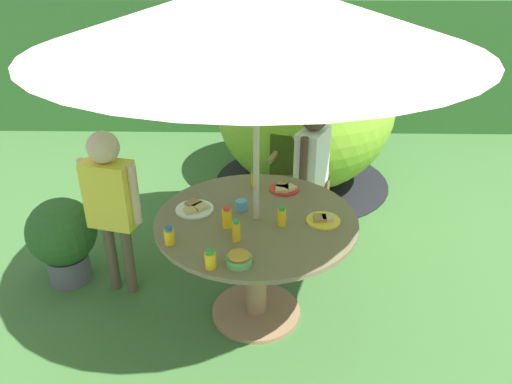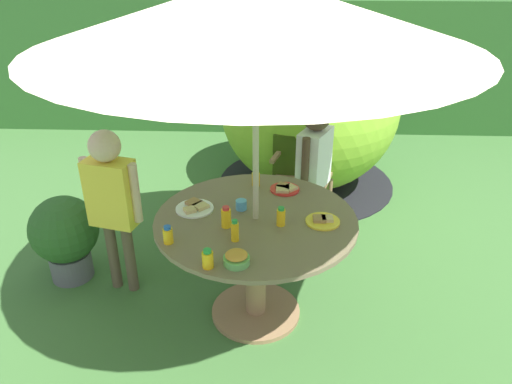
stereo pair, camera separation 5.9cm
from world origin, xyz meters
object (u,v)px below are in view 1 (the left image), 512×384
Objects in this scene: juice_bottle_mid_left at (227,218)px; patio_umbrella at (256,12)px; wooden_chair at (303,164)px; juice_bottle_far_right at (169,236)px; child_in_white_shirt at (312,159)px; child_in_yellow_shirt at (110,195)px; juice_bottle_near_left at (210,260)px; plate_mid_right at (195,208)px; juice_bottle_front_edge at (255,179)px; snack_bowl at (239,259)px; juice_bottle_center_back at (236,231)px; juice_bottle_near_right at (282,217)px; dome_tent at (305,105)px; plate_center_front at (284,188)px; potted_plant at (63,237)px; plate_far_left at (323,220)px; garden_table at (256,246)px; cup_near at (241,205)px.

patio_umbrella is at bearing 32.36° from juice_bottle_mid_left.
wooden_chair is 1.78m from juice_bottle_far_right.
child_in_yellow_shirt is at bearing -40.36° from child_in_white_shirt.
juice_bottle_near_left is at bearing -40.98° from juice_bottle_far_right.
plate_mid_right is 0.50m from juice_bottle_front_edge.
snack_bowl is 1.06× the size of juice_bottle_center_back.
child_in_yellow_shirt is 9.16× the size of juice_bottle_center_back.
wooden_chair is 8.11× the size of juice_bottle_near_right.
juice_bottle_center_back reaches higher than juice_bottle_front_edge.
dome_tent is 1.63× the size of child_in_white_shirt.
juice_bottle_near_left is at bearing -113.96° from patio_umbrella.
plate_center_front is (1.14, 0.13, -0.01)m from child_in_yellow_shirt.
plate_mid_right is at bearing -106.56° from wooden_chair.
plate_far_left is (1.79, -0.38, 0.39)m from potted_plant.
snack_bowl is at bearing 13.54° from juice_bottle_near_left.
juice_bottle_far_right is at bearing -163.63° from plate_far_left.
patio_umbrella is 2.33m from dome_tent.
juice_bottle_near_left is (0.16, -0.60, 0.04)m from plate_mid_right.
plate_mid_right is 0.45m from juice_bottle_center_back.
potted_plant is (-1.38, 0.35, -0.17)m from garden_table.
plate_center_front is 1.49× the size of juice_bottle_mid_left.
juice_bottle_near_right is (-0.03, -0.45, 0.04)m from plate_center_front.
cup_near reaches higher than plate_center_front.
dome_tent reaches higher than juice_bottle_near_left.
patio_umbrella is 19.39× the size of juice_bottle_near_right.
plate_center_front is at bearing 64.09° from patio_umbrella.
dome_tent reaches higher than wooden_chair.
garden_table is 17.80× the size of cup_near.
plate_mid_right reaches higher than potted_plant.
juice_bottle_far_right is at bearing -148.51° from patio_umbrella.
child_in_yellow_shirt is at bearing -173.40° from plate_center_front.
garden_table is at bearing -47.33° from cup_near.
juice_bottle_mid_left is at bearing 103.53° from snack_bowl.
child_in_white_shirt is 1.44m from juice_bottle_far_right.
plate_center_front is 1.65× the size of juice_bottle_near_right.
wooden_chair is at bearing 80.48° from juice_bottle_near_right.
child_in_yellow_shirt is 1.38m from plate_far_left.
juice_bottle_mid_left is at bearing -126.13° from plate_center_front.
juice_bottle_mid_left is (-0.60, -2.12, -0.01)m from dome_tent.
plate_far_left is (-0.00, -0.88, -0.01)m from child_in_white_shirt.
juice_bottle_near_left is at bearing 0.66° from child_in_white_shirt.
child_in_white_shirt is at bearing 43.52° from plate_mid_right.
juice_bottle_center_back is at bearing -15.95° from child_in_yellow_shirt.
cup_near is (-0.52, -1.91, -0.04)m from dome_tent.
snack_bowl reaches higher than plate_mid_right.
plate_center_front reaches higher than potted_plant.
patio_umbrella is at bearing 0.00° from child_in_white_shirt.
juice_bottle_mid_left reaches higher than cup_near.
dome_tent is at bearing 102.42° from wooden_chair.
snack_bowl is at bearing -24.75° from juice_bottle_far_right.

